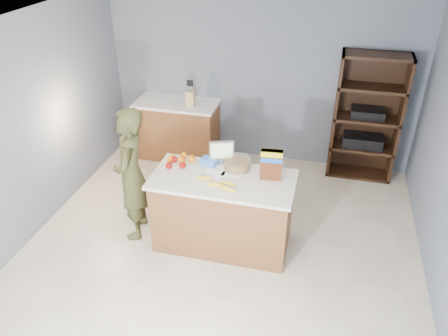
% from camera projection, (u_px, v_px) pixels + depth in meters
% --- Properties ---
extents(floor, '(4.50, 5.00, 0.02)m').
position_uv_depth(floor, '(216.00, 259.00, 4.92)').
color(floor, beige).
rests_on(floor, ground).
extents(walls, '(4.52, 5.02, 2.51)m').
position_uv_depth(walls, '(215.00, 127.00, 4.07)').
color(walls, slate).
rests_on(walls, ground).
extents(counter_peninsula, '(1.56, 0.76, 0.90)m').
position_uv_depth(counter_peninsula, '(223.00, 214.00, 4.96)').
color(counter_peninsula, brown).
rests_on(counter_peninsula, ground).
extents(back_cabinet, '(1.24, 0.62, 0.90)m').
position_uv_depth(back_cabinet, '(178.00, 129.00, 6.77)').
color(back_cabinet, brown).
rests_on(back_cabinet, ground).
extents(shelving_unit, '(0.90, 0.40, 1.80)m').
position_uv_depth(shelving_unit, '(366.00, 119.00, 6.11)').
color(shelving_unit, black).
rests_on(shelving_unit, ground).
extents(person, '(0.50, 0.66, 1.61)m').
position_uv_depth(person, '(132.00, 175.00, 4.94)').
color(person, '#3C3C1D').
rests_on(person, ground).
extents(knife_block, '(0.12, 0.10, 0.31)m').
position_uv_depth(knife_block, '(190.00, 98.00, 6.37)').
color(knife_block, tan).
rests_on(knife_block, back_cabinet).
extents(envelopes, '(0.41, 0.14, 0.00)m').
position_uv_depth(envelopes, '(223.00, 174.00, 4.78)').
color(envelopes, white).
rests_on(envelopes, counter_peninsula).
extents(bananas, '(0.48, 0.22, 0.04)m').
position_uv_depth(bananas, '(219.00, 184.00, 4.58)').
color(bananas, yellow).
rests_on(bananas, counter_peninsula).
extents(apples, '(0.22, 0.22, 0.08)m').
position_uv_depth(apples, '(175.00, 163.00, 4.91)').
color(apples, '#8C0907').
rests_on(apples, counter_peninsula).
extents(oranges, '(0.32, 0.23, 0.08)m').
position_uv_depth(oranges, '(182.00, 159.00, 5.00)').
color(oranges, orange).
rests_on(oranges, counter_peninsula).
extents(blue_carton, '(0.21, 0.16, 0.08)m').
position_uv_depth(blue_carton, '(209.00, 162.00, 4.94)').
color(blue_carton, blue).
rests_on(blue_carton, counter_peninsula).
extents(salad_bowl, '(0.30, 0.30, 0.13)m').
position_uv_depth(salad_bowl, '(237.00, 164.00, 4.85)').
color(salad_bowl, '#267219').
rests_on(salad_bowl, counter_peninsula).
extents(tv, '(0.28, 0.12, 0.28)m').
position_uv_depth(tv, '(222.00, 151.00, 4.90)').
color(tv, silver).
rests_on(tv, counter_peninsula).
extents(cereal_box, '(0.24, 0.11, 0.34)m').
position_uv_depth(cereal_box, '(271.00, 163.00, 4.60)').
color(cereal_box, '#592B14').
rests_on(cereal_box, counter_peninsula).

